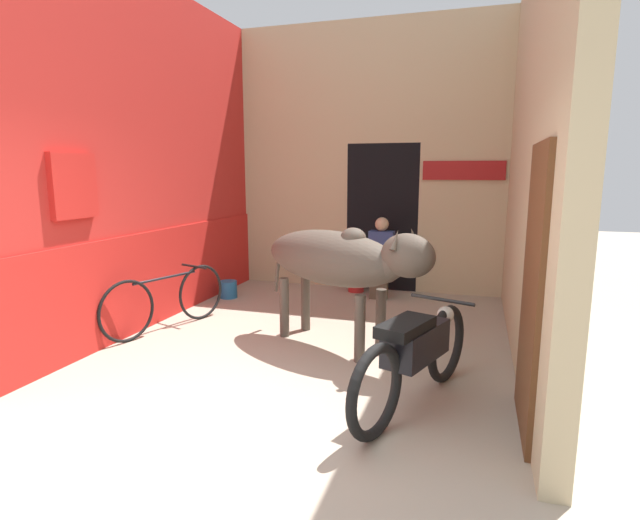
{
  "coord_description": "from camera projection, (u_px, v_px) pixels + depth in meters",
  "views": [
    {
      "loc": [
        1.69,
        -2.88,
        1.9
      ],
      "look_at": [
        0.08,
        2.24,
        0.94
      ],
      "focal_mm": 28.0,
      "sensor_mm": 36.0,
      "label": 1
    }
  ],
  "objects": [
    {
      "name": "shopkeeper_seated",
      "position": [
        381.0,
        255.0,
        7.54
      ],
      "size": [
        0.38,
        0.33,
        1.22
      ],
      "color": "brown",
      "rests_on": "ground_plane"
    },
    {
      "name": "bicycle",
      "position": [
        167.0,
        300.0,
        6.02
      ],
      "size": [
        0.63,
        1.73,
        0.73
      ],
      "color": "black",
      "rests_on": "ground_plane"
    },
    {
      "name": "plastic_stool",
      "position": [
        356.0,
        276.0,
        7.95
      ],
      "size": [
        0.36,
        0.36,
        0.47
      ],
      "color": "red",
      "rests_on": "ground_plane"
    },
    {
      "name": "cow",
      "position": [
        339.0,
        260.0,
        5.3
      ],
      "size": [
        2.18,
        1.43,
        1.38
      ],
      "color": "#4C4238",
      "rests_on": "ground_plane"
    },
    {
      "name": "wall_left_shopfront",
      "position": [
        149.0,
        161.0,
        6.17
      ],
      "size": [
        0.25,
        4.99,
        4.19
      ],
      "color": "red",
      "rests_on": "ground_plane"
    },
    {
      "name": "wall_back_with_doorway",
      "position": [
        376.0,
        181.0,
        8.13
      ],
      "size": [
        4.24,
        0.93,
        4.19
      ],
      "color": "#C6B289",
      "rests_on": "ground_plane"
    },
    {
      "name": "bucket",
      "position": [
        228.0,
        289.0,
        7.58
      ],
      "size": [
        0.26,
        0.26,
        0.26
      ],
      "color": "#23669E",
      "rests_on": "ground_plane"
    },
    {
      "name": "motorcycle_near",
      "position": [
        416.0,
        352.0,
        4.02
      ],
      "size": [
        0.81,
        1.88,
        0.81
      ],
      "color": "black",
      "rests_on": "ground_plane"
    },
    {
      "name": "wall_right_with_door",
      "position": [
        536.0,
        154.0,
        4.83
      ],
      "size": [
        0.22,
        4.99,
        4.19
      ],
      "color": "#C6B289",
      "rests_on": "ground_plane"
    },
    {
      "name": "ground_plane",
      "position": [
        214.0,
        443.0,
        3.54
      ],
      "size": [
        30.0,
        30.0,
        0.0
      ],
      "primitive_type": "plane",
      "color": "tan"
    }
  ]
}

